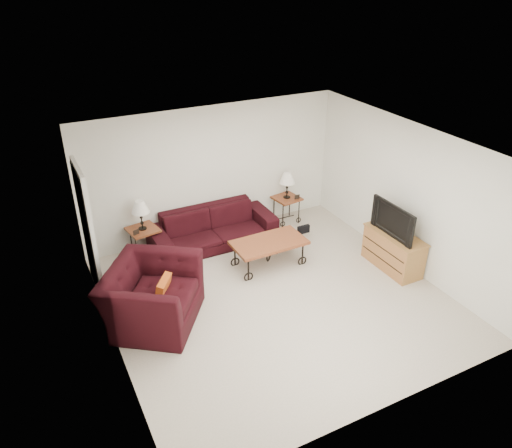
{
  "coord_description": "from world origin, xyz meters",
  "views": [
    {
      "loc": [
        -3.17,
        -5.53,
        4.76
      ],
      "look_at": [
        0.0,
        0.7,
        1.0
      ],
      "focal_mm": 34.68,
      "sensor_mm": 36.0,
      "label": 1
    }
  ],
  "objects_px": {
    "side_table_left": "(144,242)",
    "tv_stand": "(393,251)",
    "sofa": "(213,228)",
    "lamp_left": "(141,215)",
    "coffee_table": "(269,253)",
    "lamp_right": "(287,185)",
    "backpack": "(300,224)",
    "television": "(397,219)",
    "side_table_right": "(286,209)",
    "armchair": "(152,296)"
  },
  "relations": [
    {
      "from": "side_table_left",
      "to": "tv_stand",
      "type": "bearing_deg",
      "value": -32.01
    },
    {
      "from": "sofa",
      "to": "lamp_left",
      "type": "height_order",
      "value": "lamp_left"
    },
    {
      "from": "sofa",
      "to": "lamp_left",
      "type": "relative_size",
      "value": 4.28
    },
    {
      "from": "sofa",
      "to": "lamp_left",
      "type": "bearing_deg",
      "value": 171.86
    },
    {
      "from": "coffee_table",
      "to": "tv_stand",
      "type": "xyz_separation_m",
      "value": [
        1.87,
        -1.03,
        0.09
      ]
    },
    {
      "from": "side_table_left",
      "to": "lamp_right",
      "type": "height_order",
      "value": "lamp_right"
    },
    {
      "from": "tv_stand",
      "to": "backpack",
      "type": "relative_size",
      "value": 2.26
    },
    {
      "from": "backpack",
      "to": "side_table_left",
      "type": "bearing_deg",
      "value": -168.33
    },
    {
      "from": "sofa",
      "to": "television",
      "type": "xyz_separation_m",
      "value": [
        2.44,
        -2.14,
        0.6
      ]
    },
    {
      "from": "sofa",
      "to": "side_table_left",
      "type": "distance_m",
      "value": 1.27
    },
    {
      "from": "lamp_left",
      "to": "backpack",
      "type": "distance_m",
      "value": 3.0
    },
    {
      "from": "lamp_left",
      "to": "coffee_table",
      "type": "height_order",
      "value": "lamp_left"
    },
    {
      "from": "coffee_table",
      "to": "backpack",
      "type": "distance_m",
      "value": 1.21
    },
    {
      "from": "lamp_left",
      "to": "tv_stand",
      "type": "bearing_deg",
      "value": -32.01
    },
    {
      "from": "lamp_left",
      "to": "tv_stand",
      "type": "relative_size",
      "value": 0.5
    },
    {
      "from": "lamp_right",
      "to": "backpack",
      "type": "height_order",
      "value": "lamp_right"
    },
    {
      "from": "television",
      "to": "lamp_left",
      "type": "bearing_deg",
      "value": -122.15
    },
    {
      "from": "sofa",
      "to": "television",
      "type": "relative_size",
      "value": 2.38
    },
    {
      "from": "coffee_table",
      "to": "backpack",
      "type": "bearing_deg",
      "value": 32.06
    },
    {
      "from": "coffee_table",
      "to": "television",
      "type": "xyz_separation_m",
      "value": [
        1.85,
        -1.03,
        0.71
      ]
    },
    {
      "from": "coffee_table",
      "to": "side_table_left",
      "type": "bearing_deg",
      "value": 145.05
    },
    {
      "from": "backpack",
      "to": "sofa",
      "type": "bearing_deg",
      "value": -171.72
    },
    {
      "from": "side_table_right",
      "to": "side_table_left",
      "type": "bearing_deg",
      "value": -180.0
    },
    {
      "from": "backpack",
      "to": "television",
      "type": "bearing_deg",
      "value": -39.57
    },
    {
      "from": "lamp_left",
      "to": "television",
      "type": "xyz_separation_m",
      "value": [
        3.7,
        -2.32,
        0.12
      ]
    },
    {
      "from": "sofa",
      "to": "backpack",
      "type": "bearing_deg",
      "value": -16.04
    },
    {
      "from": "lamp_left",
      "to": "backpack",
      "type": "xyz_separation_m",
      "value": [
        2.88,
        -0.65,
        -0.58
      ]
    },
    {
      "from": "side_table_right",
      "to": "backpack",
      "type": "height_order",
      "value": "side_table_right"
    },
    {
      "from": "side_table_left",
      "to": "lamp_left",
      "type": "xyz_separation_m",
      "value": [
        0.0,
        0.0,
        0.55
      ]
    },
    {
      "from": "sofa",
      "to": "backpack",
      "type": "relative_size",
      "value": 4.82
    },
    {
      "from": "sofa",
      "to": "coffee_table",
      "type": "distance_m",
      "value": 1.26
    },
    {
      "from": "lamp_left",
      "to": "tv_stand",
      "type": "xyz_separation_m",
      "value": [
        3.72,
        -2.32,
        -0.49
      ]
    },
    {
      "from": "side_table_right",
      "to": "television",
      "type": "relative_size",
      "value": 0.54
    },
    {
      "from": "sofa",
      "to": "lamp_left",
      "type": "xyz_separation_m",
      "value": [
        -1.26,
        0.18,
        0.48
      ]
    },
    {
      "from": "armchair",
      "to": "backpack",
      "type": "relative_size",
      "value": 2.85
    },
    {
      "from": "armchair",
      "to": "lamp_left",
      "type": "bearing_deg",
      "value": 23.98
    },
    {
      "from": "side_table_right",
      "to": "lamp_right",
      "type": "xyz_separation_m",
      "value": [
        0.0,
        0.0,
        0.53
      ]
    },
    {
      "from": "television",
      "to": "backpack",
      "type": "relative_size",
      "value": 2.03
    },
    {
      "from": "television",
      "to": "backpack",
      "type": "distance_m",
      "value": 2.0
    },
    {
      "from": "side_table_left",
      "to": "side_table_right",
      "type": "xyz_separation_m",
      "value": [
        2.94,
        0.0,
        -0.01
      ]
    },
    {
      "from": "lamp_right",
      "to": "tv_stand",
      "type": "height_order",
      "value": "lamp_right"
    },
    {
      "from": "lamp_right",
      "to": "tv_stand",
      "type": "distance_m",
      "value": 2.49
    },
    {
      "from": "side_table_left",
      "to": "coffee_table",
      "type": "height_order",
      "value": "side_table_left"
    },
    {
      "from": "tv_stand",
      "to": "side_table_right",
      "type": "bearing_deg",
      "value": 108.43
    },
    {
      "from": "side_table_left",
      "to": "armchair",
      "type": "height_order",
      "value": "armchair"
    },
    {
      "from": "tv_stand",
      "to": "side_table_left",
      "type": "bearing_deg",
      "value": 147.99
    },
    {
      "from": "sofa",
      "to": "armchair",
      "type": "distance_m",
      "value": 2.35
    },
    {
      "from": "tv_stand",
      "to": "backpack",
      "type": "bearing_deg",
      "value": 116.66
    },
    {
      "from": "side_table_right",
      "to": "lamp_right",
      "type": "bearing_deg",
      "value": 0.0
    },
    {
      "from": "side_table_left",
      "to": "backpack",
      "type": "height_order",
      "value": "side_table_left"
    }
  ]
}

